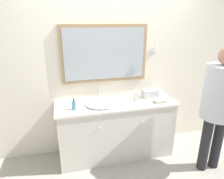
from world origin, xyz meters
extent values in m
plane|color=#9E998E|center=(0.00, 0.00, 0.00)|extent=(14.00, 14.00, 0.00)
cube|color=silver|center=(0.00, 0.57, 1.27)|extent=(8.00, 0.06, 2.55)
cube|color=#997A56|center=(-0.11, 0.52, 1.50)|extent=(1.22, 0.04, 0.80)
cube|color=#9EA8B2|center=(-0.11, 0.50, 1.50)|extent=(1.13, 0.01, 0.71)
cylinder|color=silver|center=(0.63, 0.53, 1.51)|extent=(0.09, 0.01, 0.09)
cylinder|color=silver|center=(0.63, 0.48, 1.51)|extent=(0.02, 0.10, 0.02)
cylinder|color=white|center=(0.63, 0.43, 1.58)|extent=(0.02, 0.02, 0.14)
cube|color=beige|center=(0.00, 0.27, 0.41)|extent=(1.64, 0.51, 0.82)
cube|color=silver|center=(0.00, 0.27, 0.83)|extent=(1.69, 0.54, 0.03)
sphere|color=silver|center=(-0.30, 0.01, 0.64)|extent=(0.02, 0.02, 0.02)
sphere|color=silver|center=(0.30, 0.01, 0.64)|extent=(0.02, 0.02, 0.02)
ellipsoid|color=silver|center=(-0.21, 0.24, 0.87)|extent=(0.45, 0.37, 0.03)
cylinder|color=silver|center=(-0.21, 0.45, 0.86)|extent=(0.06, 0.06, 0.03)
cylinder|color=silver|center=(-0.21, 0.45, 0.96)|extent=(0.02, 0.02, 0.15)
cylinder|color=silver|center=(-0.21, 0.42, 1.03)|extent=(0.02, 0.07, 0.02)
cylinder|color=white|center=(-0.29, 0.45, 0.88)|extent=(0.06, 0.02, 0.02)
cylinder|color=white|center=(-0.14, 0.45, 0.88)|extent=(0.05, 0.02, 0.02)
cylinder|color=teal|center=(-0.59, 0.18, 0.91)|extent=(0.06, 0.06, 0.11)
cylinder|color=black|center=(-0.59, 0.18, 0.98)|extent=(0.02, 0.02, 0.03)
cube|color=black|center=(-0.59, 0.17, 1.00)|extent=(0.02, 0.03, 0.01)
cube|color=#BCBCC1|center=(0.55, 0.36, 0.91)|extent=(0.23, 0.15, 0.11)
cube|color=black|center=(0.55, 0.29, 0.91)|extent=(0.17, 0.01, 0.08)
cube|color=#B2B2B7|center=(0.29, 0.26, 0.91)|extent=(0.08, 0.01, 0.13)
cube|color=beige|center=(0.29, 0.25, 0.91)|extent=(0.06, 0.00, 0.09)
cube|color=#B7A899|center=(0.59, 0.13, 0.87)|extent=(0.16, 0.10, 0.04)
cube|color=silver|center=(0.20, 0.39, 0.85)|extent=(0.16, 0.10, 0.01)
cylinder|color=#232328|center=(1.06, -0.33, 0.39)|extent=(0.13, 0.13, 0.77)
cylinder|color=#232328|center=(1.25, -0.33, 0.39)|extent=(0.13, 0.13, 0.77)
cylinder|color=silver|center=(1.16, -0.33, 1.11)|extent=(0.42, 0.42, 0.67)
camera|label=1|loc=(-0.69, -2.22, 1.95)|focal=32.00mm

